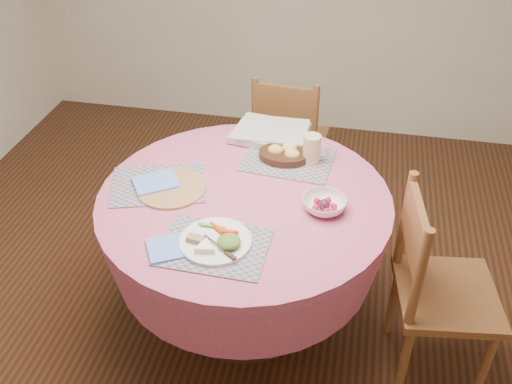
% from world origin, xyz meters
% --- Properties ---
extents(ground, '(4.00, 4.00, 0.00)m').
position_xyz_m(ground, '(0.00, 0.00, 0.00)').
color(ground, '#331C0F').
rests_on(ground, ground).
extents(dining_table, '(1.24, 1.24, 0.75)m').
position_xyz_m(dining_table, '(0.00, 0.00, 0.56)').
color(dining_table, '#C45B73').
rests_on(dining_table, ground).
extents(chair_right, '(0.46, 0.48, 0.92)m').
position_xyz_m(chair_right, '(0.82, -0.10, 0.48)').
color(chair_right, brown).
rests_on(chair_right, ground).
extents(chair_back, '(0.43, 0.42, 0.88)m').
position_xyz_m(chair_back, '(0.04, 0.99, 0.46)').
color(chair_back, brown).
rests_on(chair_back, ground).
extents(placemat_front, '(0.41, 0.31, 0.01)m').
position_xyz_m(placemat_front, '(-0.04, -0.33, 0.75)').
color(placemat_front, '#157871').
rests_on(placemat_front, dining_table).
extents(placemat_left, '(0.47, 0.41, 0.01)m').
position_xyz_m(placemat_left, '(-0.38, 0.01, 0.75)').
color(placemat_left, '#157871').
rests_on(placemat_left, dining_table).
extents(placemat_back, '(0.43, 0.34, 0.01)m').
position_xyz_m(placemat_back, '(0.14, 0.31, 0.75)').
color(placemat_back, '#157871').
rests_on(placemat_back, dining_table).
extents(wicker_trivet, '(0.30, 0.30, 0.01)m').
position_xyz_m(wicker_trivet, '(-0.32, -0.01, 0.76)').
color(wicker_trivet, '#9D6E44').
rests_on(wicker_trivet, dining_table).
extents(napkin_near, '(0.23, 0.21, 0.01)m').
position_xyz_m(napkin_near, '(-0.19, -0.38, 0.76)').
color(napkin_near, '#628CFE').
rests_on(napkin_near, dining_table).
extents(napkin_far, '(0.23, 0.22, 0.01)m').
position_xyz_m(napkin_far, '(-0.39, 0.00, 0.76)').
color(napkin_far, '#628CFE').
rests_on(napkin_far, placemat_left).
extents(dinner_plate, '(0.27, 0.27, 0.05)m').
position_xyz_m(dinner_plate, '(-0.03, -0.32, 0.77)').
color(dinner_plate, white).
rests_on(dinner_plate, placemat_front).
extents(bread_bowl, '(0.23, 0.23, 0.08)m').
position_xyz_m(bread_bowl, '(0.12, 0.31, 0.78)').
color(bread_bowl, black).
rests_on(bread_bowl, placemat_back).
extents(latte_mug, '(0.12, 0.08, 0.13)m').
position_xyz_m(latte_mug, '(0.24, 0.32, 0.82)').
color(latte_mug, '#CFB68E').
rests_on(latte_mug, placemat_back).
extents(fruit_bowl, '(0.21, 0.21, 0.06)m').
position_xyz_m(fruit_bowl, '(0.34, -0.03, 0.78)').
color(fruit_bowl, white).
rests_on(fruit_bowl, dining_table).
extents(newspaper_stack, '(0.38, 0.32, 0.04)m').
position_xyz_m(newspaper_stack, '(0.02, 0.50, 0.78)').
color(newspaper_stack, silver).
rests_on(newspaper_stack, dining_table).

